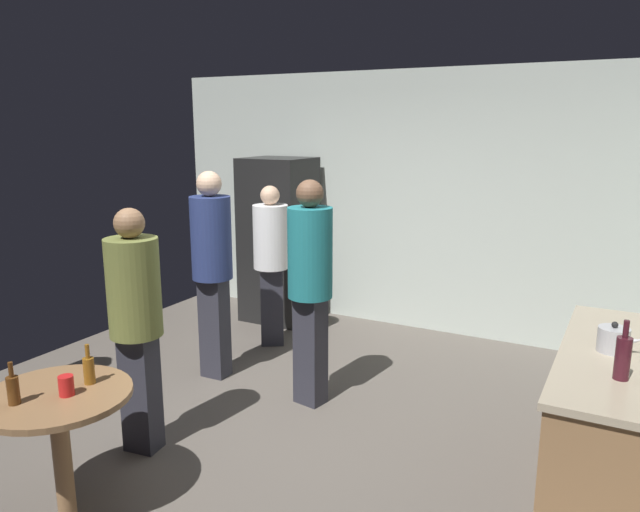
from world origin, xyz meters
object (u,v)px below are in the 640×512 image
at_px(beer_bottle_brown, 13,389).
at_px(person_in_olive_shirt, 135,313).
at_px(kettle, 614,339).
at_px(person_in_white_shirt, 271,254).
at_px(person_in_teal_shirt, 310,276).
at_px(beer_bottle_amber, 89,369).
at_px(wine_bottle_on_counter, 623,357).
at_px(plastic_cup_red, 66,386).
at_px(foreground_table, 58,411).
at_px(person_in_navy_shirt, 212,259).
at_px(refrigerator, 279,240).

xyz_separation_m(beer_bottle_brown, person_in_olive_shirt, (-0.04, 0.92, 0.14)).
bearing_deg(kettle, person_in_white_shirt, 158.51).
bearing_deg(beer_bottle_brown, person_in_teal_shirt, 73.30).
bearing_deg(beer_bottle_amber, person_in_teal_shirt, 74.36).
distance_m(wine_bottle_on_counter, plastic_cup_red, 2.88).
relative_size(plastic_cup_red, person_in_olive_shirt, 0.07).
bearing_deg(plastic_cup_red, beer_bottle_amber, 94.20).
relative_size(foreground_table, beer_bottle_brown, 3.48).
distance_m(beer_bottle_amber, person_in_olive_shirt, 0.60).
height_order(person_in_olive_shirt, person_in_navy_shirt, person_in_navy_shirt).
distance_m(wine_bottle_on_counter, foreground_table, 2.97).
distance_m(plastic_cup_red, person_in_teal_shirt, 1.93).
bearing_deg(person_in_navy_shirt, plastic_cup_red, 13.35).
bearing_deg(kettle, refrigerator, 150.39).
bearing_deg(wine_bottle_on_counter, refrigerator, 146.06).
distance_m(foreground_table, beer_bottle_amber, 0.27).
distance_m(plastic_cup_red, person_in_white_shirt, 2.85).
relative_size(wine_bottle_on_counter, beer_bottle_brown, 1.35).
bearing_deg(wine_bottle_on_counter, person_in_olive_shirt, -170.09).
bearing_deg(person_in_olive_shirt, person_in_navy_shirt, -172.71).
relative_size(refrigerator, person_in_navy_shirt, 1.01).
xyz_separation_m(refrigerator, person_in_navy_shirt, (0.36, -1.63, 0.15)).
relative_size(foreground_table, person_in_white_shirt, 0.50).
bearing_deg(plastic_cup_red, person_in_olive_shirt, 105.49).
relative_size(beer_bottle_brown, person_in_white_shirt, 0.15).
height_order(wine_bottle_on_counter, foreground_table, wine_bottle_on_counter).
distance_m(beer_bottle_amber, plastic_cup_red, 0.17).
bearing_deg(person_in_navy_shirt, person_in_white_shirt, 177.11).
height_order(refrigerator, kettle, refrigerator).
distance_m(wine_bottle_on_counter, beer_bottle_brown, 3.11).
relative_size(refrigerator, person_in_white_shirt, 1.14).
relative_size(kettle, person_in_navy_shirt, 0.14).
bearing_deg(foreground_table, plastic_cup_red, 9.95).
bearing_deg(person_in_teal_shirt, foreground_table, -5.31).
bearing_deg(person_in_olive_shirt, plastic_cup_red, 7.94).
relative_size(refrigerator, plastic_cup_red, 16.36).
height_order(refrigerator, person_in_olive_shirt, refrigerator).
relative_size(beer_bottle_brown, person_in_olive_shirt, 0.14).
distance_m(kettle, person_in_teal_shirt, 2.11).
height_order(wine_bottle_on_counter, person_in_teal_shirt, person_in_teal_shirt).
relative_size(wine_bottle_on_counter, foreground_table, 0.39).
relative_size(refrigerator, beer_bottle_amber, 7.83).
relative_size(person_in_teal_shirt, person_in_white_shirt, 1.11).
bearing_deg(person_in_white_shirt, foreground_table, -23.96).
height_order(foreground_table, person_in_olive_shirt, person_in_olive_shirt).
relative_size(foreground_table, person_in_teal_shirt, 0.45).
height_order(refrigerator, foreground_table, refrigerator).
relative_size(plastic_cup_red, person_in_navy_shirt, 0.06).
height_order(foreground_table, plastic_cup_red, plastic_cup_red).
height_order(kettle, foreground_table, kettle).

